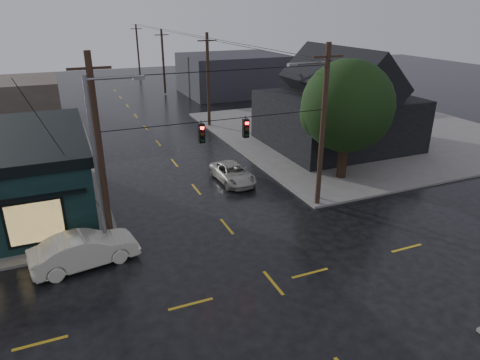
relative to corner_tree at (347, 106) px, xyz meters
name	(u,v)px	position (x,y,z in m)	size (l,w,h in m)	color
ground_plane	(273,283)	(-10.66, -9.79, -5.47)	(160.00, 160.00, 0.00)	black
sidewalk_ne	(358,131)	(9.34, 10.21, -5.40)	(28.00, 28.00, 0.15)	#625F5B
ne_building	(338,97)	(4.34, 7.21, -1.00)	(12.60, 11.60, 8.75)	black
corner_tree	(347,106)	(0.00, 0.00, 0.00)	(6.56, 6.56, 8.63)	black
utility_pole_nw	(112,245)	(-17.16, -3.29, -5.47)	(2.00, 0.32, 10.15)	black
utility_pole_ne	(317,205)	(-4.16, -3.29, -5.47)	(2.00, 0.32, 10.15)	black
utility_pole_far_a	(209,126)	(-4.16, 18.21, -5.47)	(2.00, 0.32, 9.65)	black
utility_pole_far_b	(165,94)	(-4.16, 38.21, -5.47)	(2.00, 0.32, 9.15)	black
utility_pole_far_c	(140,76)	(-4.16, 58.21, -5.47)	(2.00, 0.32, 9.15)	black
span_signal_assembly	(224,130)	(-10.57, -3.29, 0.23)	(13.00, 0.48, 1.23)	black
streetlight_nw	(108,252)	(-17.46, -3.99, -5.47)	(5.40, 0.30, 9.15)	slate
streetlight_ne	(318,199)	(-3.66, -2.59, -5.47)	(5.40, 0.30, 9.15)	slate
bg_building_west	(3,100)	(-24.66, 30.21, -3.27)	(12.00, 10.00, 4.40)	#41372F
bg_building_east	(232,74)	(5.34, 35.21, -2.67)	(14.00, 12.00, 5.60)	#2B2B31
sedan_cream	(85,250)	(-18.57, -4.79, -4.63)	(1.79, 5.13, 1.69)	beige
suv_silver	(233,173)	(-7.73, 2.56, -4.82)	(2.16, 4.69, 1.30)	#A7A59A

